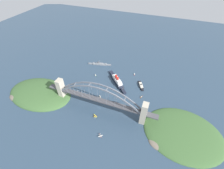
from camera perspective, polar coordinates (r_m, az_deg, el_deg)
ground_plane at (r=362.09m, az=-4.57°, el=-8.85°), size 1400.00×1400.00×0.00m
harbor_arch_bridge at (r=338.93m, az=-4.85°, el=-5.62°), size 260.89×16.20×72.59m
headland_west_shore at (r=435.07m, az=-25.66°, el=-3.14°), size 168.80×110.84×27.17m
headland_east_shore at (r=353.04m, az=24.72°, el=-16.56°), size 158.66×128.38×17.08m
ocean_liner at (r=420.66m, az=1.93°, el=1.40°), size 74.71×79.19×19.50m
naval_cruiser at (r=491.52m, az=-4.69°, el=7.69°), size 71.79×20.44×16.69m
harbor_ferry_steamer at (r=418.55m, az=10.82°, el=-0.36°), size 23.07×37.29×8.10m
seaplane_taxiing_near_bridge at (r=320.09m, az=-4.42°, el=-18.70°), size 8.58×8.57×4.89m
seaplane_second_in_formation at (r=346.66m, az=-6.31°, el=-11.76°), size 10.64×8.09×4.79m
small_boat_0 at (r=447.61m, az=-6.22°, el=3.67°), size 6.20×5.11×7.24m
small_boat_1 at (r=390.57m, az=10.94°, el=-4.58°), size 5.09×10.32×2.41m
small_boat_2 at (r=399.85m, az=-12.72°, el=-2.63°), size 10.63×6.33×11.59m
small_boat_3 at (r=380.55m, az=-4.64°, el=-4.39°), size 8.72×10.11×11.04m
small_boat_4 at (r=454.12m, az=8.42°, el=4.06°), size 4.17×6.37×7.13m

